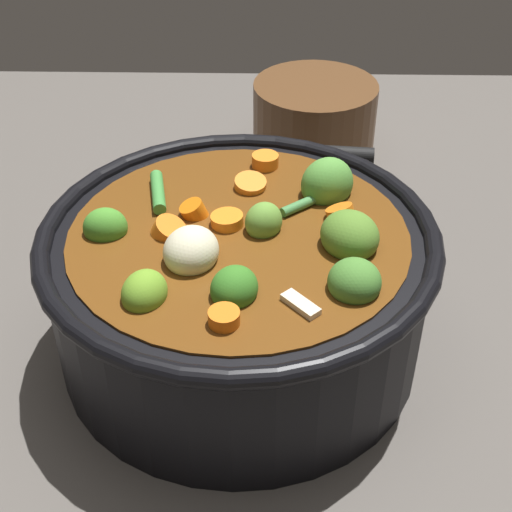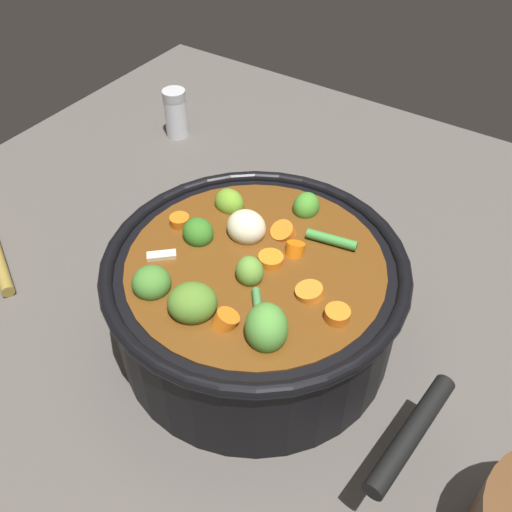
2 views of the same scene
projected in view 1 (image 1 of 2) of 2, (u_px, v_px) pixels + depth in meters
The scene contains 3 objects.
ground_plane at pixel (240, 343), 0.61m from camera, with size 1.10×1.10×0.00m, color #514C47.
cooking_pot at pixel (240, 286), 0.57m from camera, with size 0.30×0.30×0.14m.
small_saucepan at pixel (314, 119), 0.84m from camera, with size 0.15×0.22×0.08m.
Camera 1 is at (0.02, -0.44, 0.43)m, focal length 51.33 mm.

